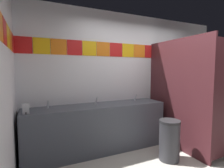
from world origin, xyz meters
The scene contains 9 objects.
wall_back centered at (0.00, 1.52, 1.33)m, with size 4.51×0.09×2.66m.
vanity_counter centered at (-0.92, 1.20, 0.44)m, with size 2.56×0.56×0.86m.
faucet_left centered at (-1.78, 1.29, 0.91)m, with size 0.04×0.10×0.14m.
faucet_center centered at (-0.92, 1.29, 0.91)m, with size 0.04×0.10×0.14m.
faucet_right centered at (-0.07, 1.29, 0.91)m, with size 0.04×0.10×0.14m.
soap_dispenser centered at (-2.10, 1.04, 0.94)m, with size 0.09×0.09×0.16m.
stall_divider centered at (0.64, 0.46, 1.04)m, with size 0.92×1.52×2.07m.
toilet centered at (0.95, 1.04, 0.30)m, with size 0.39×0.49×0.74m.
trash_bin centered at (0.04, 0.39, 0.34)m, with size 0.34×0.34×0.67m.
Camera 1 is at (-2.01, -1.76, 1.51)m, focal length 28.01 mm.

